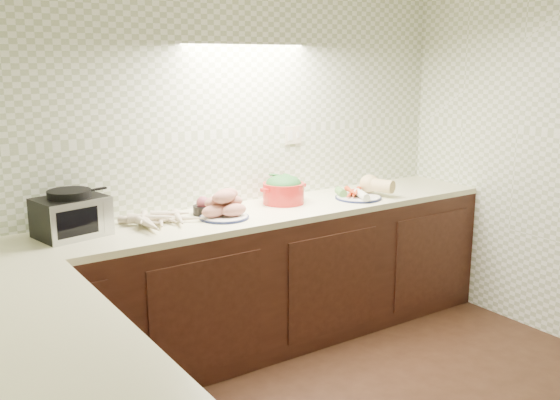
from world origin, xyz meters
TOP-DOWN VIEW (x-y plane):
  - room at (0.00, 0.00)m, footprint 3.60×3.60m
  - counter at (-0.68, 0.68)m, footprint 3.60×3.60m
  - toaster_oven at (-1.05, 1.59)m, footprint 0.40×0.34m
  - parsnip_pile at (-0.55, 1.57)m, footprint 0.42×0.36m
  - sweet_potato_plate at (-0.18, 1.47)m, footprint 0.31×0.30m
  - onion_bowl at (-0.23, 1.62)m, footprint 0.15×0.15m
  - dutch_oven at (0.34, 1.59)m, footprint 0.34×0.29m
  - veg_plate at (0.91, 1.45)m, footprint 0.39×0.37m

SIDE VIEW (x-z plane):
  - counter at x=-0.68m, z-range 0.00..0.90m
  - parsnip_pile at x=-0.55m, z-range 0.90..0.97m
  - onion_bowl at x=-0.23m, z-range 0.89..1.00m
  - veg_plate at x=0.91m, z-range 0.88..1.03m
  - sweet_potato_plate at x=-0.18m, z-range 0.88..1.06m
  - dutch_oven at x=0.34m, z-range 0.90..1.09m
  - toaster_oven at x=-1.05m, z-range 0.89..1.14m
  - room at x=0.00m, z-range 0.33..2.93m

